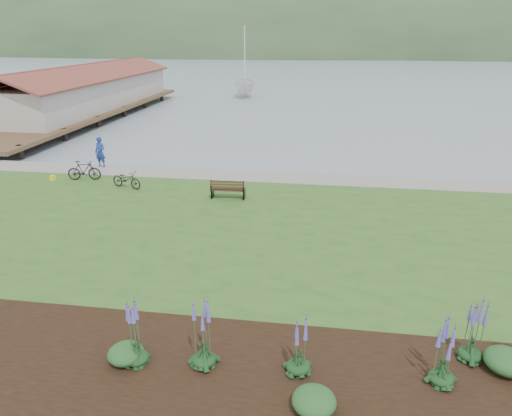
{
  "coord_description": "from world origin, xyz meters",
  "views": [
    {
      "loc": [
        4.71,
        -18.9,
        8.45
      ],
      "look_at": [
        2.03,
        -0.56,
        1.3
      ],
      "focal_mm": 32.0,
      "sensor_mm": 36.0,
      "label": 1
    }
  ],
  "objects_px": {
    "park_bench": "(228,189)",
    "person": "(100,150)",
    "bicycle_a": "(127,179)",
    "sailboat": "(245,97)"
  },
  "relations": [
    {
      "from": "park_bench",
      "to": "person",
      "type": "height_order",
      "value": "person"
    },
    {
      "from": "bicycle_a",
      "to": "person",
      "type": "bearing_deg",
      "value": 58.97
    },
    {
      "from": "park_bench",
      "to": "sailboat",
      "type": "height_order",
      "value": "sailboat"
    },
    {
      "from": "park_bench",
      "to": "bicycle_a",
      "type": "relative_size",
      "value": 0.92
    },
    {
      "from": "bicycle_a",
      "to": "sailboat",
      "type": "height_order",
      "value": "sailboat"
    },
    {
      "from": "park_bench",
      "to": "person",
      "type": "bearing_deg",
      "value": 150.9
    },
    {
      "from": "park_bench",
      "to": "sailboat",
      "type": "bearing_deg",
      "value": 96.1
    },
    {
      "from": "park_bench",
      "to": "bicycle_a",
      "type": "xyz_separation_m",
      "value": [
        -5.88,
        0.92,
        -0.03
      ]
    },
    {
      "from": "bicycle_a",
      "to": "sailboat",
      "type": "distance_m",
      "value": 41.28
    },
    {
      "from": "bicycle_a",
      "to": "sailboat",
      "type": "bearing_deg",
      "value": 17.94
    }
  ]
}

